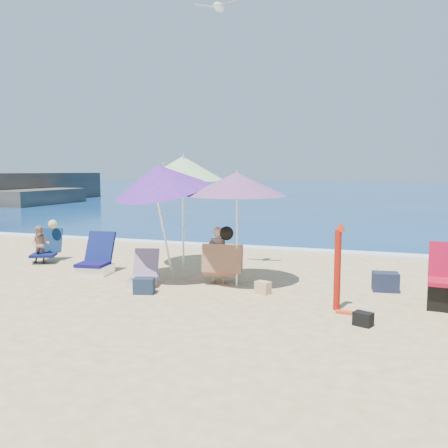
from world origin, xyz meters
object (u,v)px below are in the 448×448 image
(umbrella_striped, at_px, (183,169))
(person_left, at_px, (43,244))
(chair_navy, at_px, (96,263))
(chair_rainbow, at_px, (143,277))
(umbrella_blue, at_px, (160,178))
(umbrella_turquoise, at_px, (236,184))
(furled_umbrella, at_px, (338,262))
(person_center, at_px, (220,256))
(seagull, at_px, (219,7))
(camp_chair_left, at_px, (447,289))

(umbrella_striped, bearing_deg, person_left, -168.75)
(umbrella_striped, xyz_separation_m, person_left, (-3.12, -0.62, -1.65))
(chair_navy, relative_size, chair_rainbow, 1.14)
(umbrella_blue, xyz_separation_m, person_left, (-3.28, 0.77, -1.47))
(umbrella_turquoise, relative_size, umbrella_striped, 0.97)
(furled_umbrella, xyz_separation_m, chair_navy, (-4.77, 0.98, -0.50))
(chair_rainbow, distance_m, person_left, 3.36)
(chair_rainbow, height_order, person_center, person_center)
(chair_navy, bearing_deg, chair_rainbow, -24.33)
(umbrella_blue, xyz_separation_m, seagull, (0.83, 0.86, 3.13))
(chair_navy, distance_m, camp_chair_left, 6.31)
(furled_umbrella, xyz_separation_m, camp_chair_left, (1.53, 0.58, -0.43))
(umbrella_turquoise, distance_m, chair_navy, 3.31)
(person_center, bearing_deg, seagull, 111.61)
(umbrella_blue, height_order, chair_rainbow, umbrella_blue)
(umbrella_blue, distance_m, chair_navy, 2.28)
(camp_chair_left, height_order, person_left, camp_chair_left)
(umbrella_turquoise, height_order, person_center, umbrella_turquoise)
(person_center, bearing_deg, umbrella_turquoise, 8.48)
(camp_chair_left, xyz_separation_m, person_left, (-8.05, 0.96, 0.13))
(chair_rainbow, relative_size, seagull, 0.90)
(umbrella_striped, height_order, umbrella_blue, umbrella_striped)
(umbrella_striped, xyz_separation_m, person_center, (1.25, -1.20, -1.57))
(umbrella_blue, relative_size, furled_umbrella, 1.78)
(camp_chair_left, bearing_deg, umbrella_striped, 162.17)
(person_center, distance_m, seagull, 4.58)
(chair_navy, bearing_deg, umbrella_turquoise, 0.50)
(umbrella_blue, xyz_separation_m, chair_rainbow, (-0.14, -0.42, -1.73))
(furled_umbrella, distance_m, chair_navy, 4.89)
(umbrella_blue, bearing_deg, camp_chair_left, -2.32)
(umbrella_turquoise, height_order, umbrella_striped, umbrella_striped)
(umbrella_striped, relative_size, camp_chair_left, 2.45)
(chair_rainbow, bearing_deg, umbrella_blue, 71.52)
(umbrella_striped, bearing_deg, chair_rainbow, -89.57)
(furled_umbrella, bearing_deg, umbrella_turquoise, 151.63)
(person_left, bearing_deg, furled_umbrella, -13.30)
(person_center, height_order, seagull, seagull)
(umbrella_turquoise, xyz_separation_m, chair_rainbow, (-1.52, -0.65, -1.63))
(person_center, bearing_deg, furled_umbrella, -24.17)
(umbrella_striped, relative_size, person_center, 2.27)
(person_left, bearing_deg, seagull, 1.32)
(camp_chair_left, distance_m, person_left, 8.10)
(person_left, xyz_separation_m, seagull, (4.10, 0.09, 4.61))
(umbrella_turquoise, bearing_deg, chair_navy, -179.50)
(umbrella_striped, height_order, person_left, umbrella_striped)
(umbrella_blue, height_order, seagull, seagull)
(umbrella_turquoise, xyz_separation_m, seagull, (-0.55, 0.63, 3.23))
(umbrella_turquoise, relative_size, umbrella_blue, 1.00)
(person_center, distance_m, person_left, 4.41)
(furled_umbrella, distance_m, seagull, 5.20)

